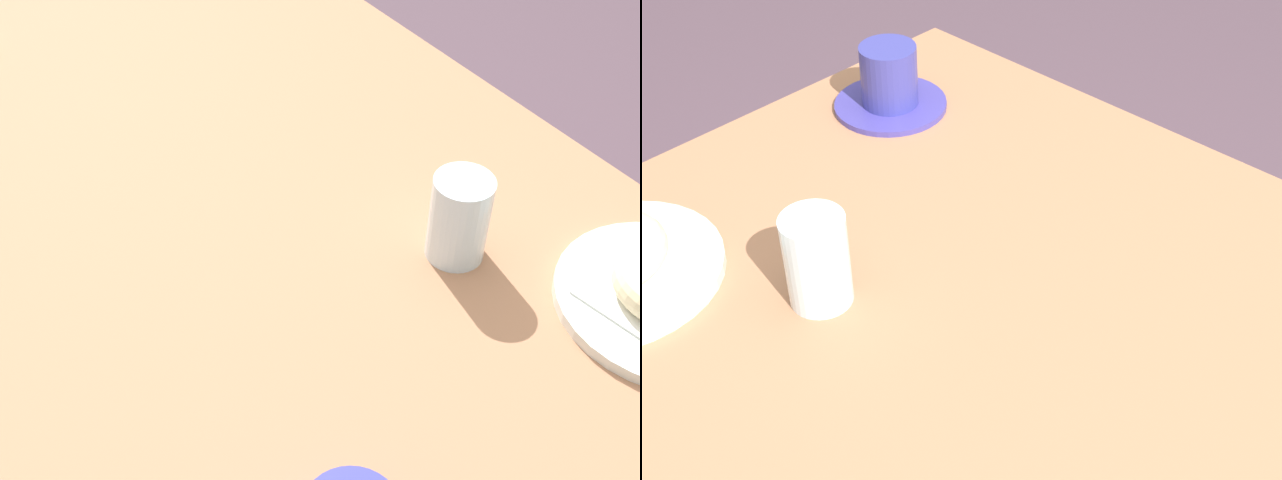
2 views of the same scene
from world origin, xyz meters
The scene contains 3 objects.
ground_plane centered at (0.00, 0.00, 0.00)m, with size 6.00×6.00×0.00m, color #523D49.
table centered at (0.00, 0.00, 0.69)m, with size 1.27×0.79×0.77m.
water_glass centered at (0.28, 0.13, 0.83)m, with size 0.07×0.07×0.10m, color silver.
Camera 1 is at (0.73, -0.36, 1.41)m, focal length 45.60 mm.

